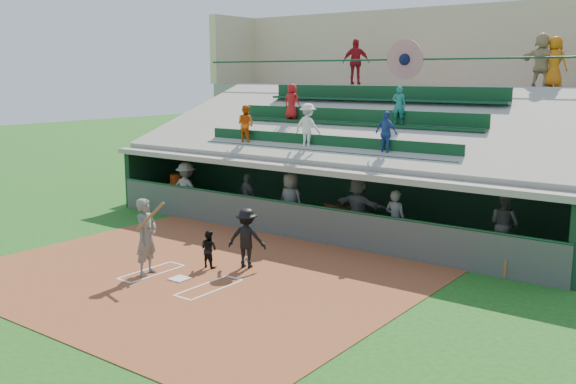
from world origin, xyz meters
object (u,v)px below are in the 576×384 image
Objects in this scene: batter_at_plate at (146,237)px; water_cooler at (176,180)px; catcher at (209,249)px; home_plate at (179,279)px; white_table at (176,194)px.

batter_at_plate reaches higher than water_cooler.
water_cooler reaches higher than catcher.
home_plate is 1.38m from batter_at_plate.
white_table is at bearing 139.86° from water_cooler.
batter_at_plate is at bearing -48.16° from water_cooler.
white_table is 2.07× the size of water_cooler.
water_cooler is at bearing -40.42° from white_table.
water_cooler is at bearing 136.94° from home_plate.
home_plate is 0.22× the size of batter_at_plate.
catcher is (-0.13, 1.20, 0.48)m from home_plate.
water_cooler is at bearing -39.03° from catcher.
home_plate is 9.47m from water_cooler.
home_plate is at bearing 10.35° from batter_at_plate.
batter_at_plate is 8.87m from water_cooler.
batter_at_plate reaches higher than catcher.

